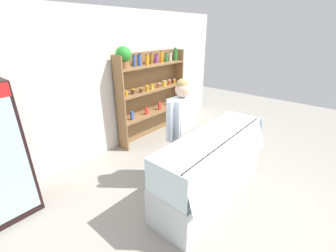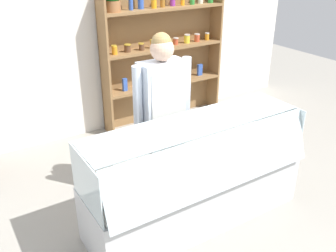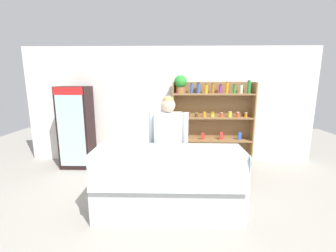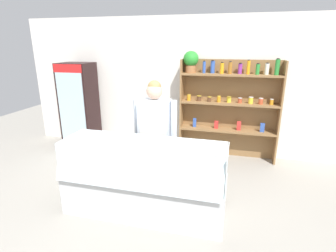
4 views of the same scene
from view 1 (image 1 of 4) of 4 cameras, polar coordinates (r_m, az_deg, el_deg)
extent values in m
plane|color=gray|center=(3.70, 9.02, -16.11)|extent=(12.00, 12.00, 0.00)
cube|color=white|center=(4.55, -15.13, 10.10)|extent=(6.80, 0.10, 2.70)
cylinder|color=silver|center=(3.61, -35.11, -14.80)|extent=(0.06, 0.06, 0.20)
cylinder|color=#9E6623|center=(3.65, -32.35, -14.01)|extent=(0.06, 0.06, 0.17)
cylinder|color=#9E6623|center=(3.41, -34.10, -7.40)|extent=(0.05, 0.05, 0.20)
cylinder|color=purple|center=(3.23, -35.95, -0.15)|extent=(0.07, 0.07, 0.20)
cube|color=olive|center=(5.16, -4.96, 7.78)|extent=(1.85, 0.02, 1.90)
cube|color=olive|center=(4.49, -11.92, 4.95)|extent=(0.03, 0.28, 1.90)
cube|color=olive|center=(5.73, 2.57, 9.41)|extent=(0.03, 0.28, 1.90)
cube|color=olive|center=(5.18, -3.72, 3.47)|extent=(1.79, 0.28, 0.04)
cube|color=olive|center=(5.03, -3.87, 9.18)|extent=(1.79, 0.28, 0.04)
cube|color=olive|center=(4.92, -4.05, 15.19)|extent=(1.79, 0.28, 0.04)
cylinder|color=#996038|center=(4.42, -11.07, 15.01)|extent=(0.20, 0.20, 0.14)
sphere|color=green|center=(4.39, -11.27, 17.45)|extent=(0.28, 0.28, 0.28)
cylinder|color=#3356B2|center=(4.57, -8.60, 15.93)|extent=(0.06, 0.06, 0.21)
cylinder|color=black|center=(4.56, -8.69, 17.34)|extent=(0.04, 0.04, 0.02)
cylinder|color=#3356B2|center=(4.69, -7.33, 16.26)|extent=(0.08, 0.08, 0.22)
cylinder|color=black|center=(4.66, -7.20, 17.71)|extent=(0.05, 0.05, 0.02)
cylinder|color=orange|center=(4.78, -5.37, 16.28)|extent=(0.07, 0.07, 0.19)
cylinder|color=black|center=(4.78, -5.61, 17.53)|extent=(0.05, 0.05, 0.02)
cylinder|color=#9E6623|center=(4.89, -4.28, 16.57)|extent=(0.07, 0.07, 0.21)
cylinder|color=black|center=(4.88, -4.33, 17.87)|extent=(0.04, 0.04, 0.02)
cylinder|color=purple|center=(5.04, -3.05, 16.66)|extent=(0.07, 0.07, 0.18)
cylinder|color=black|center=(5.01, -2.84, 17.78)|extent=(0.05, 0.05, 0.02)
cylinder|color=orange|center=(5.11, -1.63, 17.10)|extent=(0.06, 0.06, 0.24)
cylinder|color=black|center=(5.11, -1.73, 18.53)|extent=(0.04, 0.04, 0.02)
cylinder|color=#2D8C38|center=(5.23, -0.38, 16.93)|extent=(0.07, 0.07, 0.18)
cylinder|color=black|center=(5.23, -0.48, 18.01)|extent=(0.04, 0.04, 0.02)
cylinder|color=silver|center=(5.37, 0.60, 17.16)|extent=(0.07, 0.07, 0.19)
cylinder|color=black|center=(5.35, 0.68, 18.27)|extent=(0.05, 0.05, 0.02)
cylinder|color=#2D8C38|center=(5.47, 1.95, 17.67)|extent=(0.08, 0.08, 0.27)
cylinder|color=black|center=(5.47, 1.84, 19.17)|extent=(0.05, 0.05, 0.02)
cylinder|color=orange|center=(4.50, -10.61, 8.05)|extent=(0.07, 0.07, 0.10)
cylinder|color=gold|center=(4.50, -10.80, 8.80)|extent=(0.07, 0.07, 0.01)
cylinder|color=brown|center=(4.64, -8.93, 8.56)|extent=(0.09, 0.09, 0.09)
cylinder|color=gold|center=(4.62, -8.89, 9.17)|extent=(0.09, 0.09, 0.01)
cylinder|color=brown|center=(4.75, -6.87, 8.96)|extent=(0.07, 0.07, 0.08)
cylinder|color=gold|center=(4.75, -7.05, 9.54)|extent=(0.07, 0.07, 0.01)
cylinder|color=orange|center=(4.87, -5.40, 9.52)|extent=(0.07, 0.07, 0.11)
cylinder|color=gold|center=(4.87, -5.52, 10.22)|extent=(0.07, 0.07, 0.01)
cylinder|color=yellow|center=(5.02, -4.10, 9.96)|extent=(0.08, 0.08, 0.10)
cylinder|color=gold|center=(4.99, -3.96, 10.56)|extent=(0.08, 0.08, 0.01)
cylinder|color=#BF4C2D|center=(5.16, -2.46, 10.28)|extent=(0.07, 0.07, 0.09)
cylinder|color=silver|center=(5.14, -2.37, 10.81)|extent=(0.07, 0.07, 0.01)
cylinder|color=yellow|center=(5.29, -0.96, 10.77)|extent=(0.09, 0.09, 0.11)
cylinder|color=silver|center=(5.27, -0.93, 11.43)|extent=(0.09, 0.09, 0.01)
cylinder|color=#BF4C2D|center=(5.42, 0.35, 11.01)|extent=(0.08, 0.08, 0.10)
cylinder|color=silver|center=(5.41, 0.33, 11.60)|extent=(0.08, 0.08, 0.01)
cylinder|color=orange|center=(5.56, 1.60, 11.29)|extent=(0.06, 0.06, 0.09)
cylinder|color=silver|center=(5.55, 1.59, 11.82)|extent=(0.07, 0.07, 0.01)
cube|color=#3356B2|center=(4.74, -9.12, 2.63)|extent=(0.07, 0.05, 0.18)
cube|color=red|center=(5.01, -5.44, 3.84)|extent=(0.08, 0.05, 0.15)
cube|color=red|center=(5.30, -2.14, 5.14)|extent=(0.08, 0.04, 0.18)
cube|color=#3356B2|center=(5.60, 0.82, 6.17)|extent=(0.08, 0.04, 0.17)
cube|color=silver|center=(3.51, 10.77, -13.07)|extent=(2.10, 0.65, 0.55)
cube|color=white|center=(3.34, 11.15, -8.99)|extent=(2.04, 0.59, 0.03)
cube|color=silver|center=(3.13, 16.29, -7.58)|extent=(2.06, 0.16, 0.47)
cube|color=silver|center=(3.16, 10.97, -2.08)|extent=(2.06, 0.49, 0.01)
cube|color=silver|center=(2.52, -0.84, -14.93)|extent=(0.01, 0.61, 0.45)
cube|color=silver|center=(4.10, 18.68, -0.28)|extent=(0.01, 0.61, 0.45)
cube|color=tan|center=(2.78, 0.95, -14.83)|extent=(0.16, 0.14, 0.05)
cube|color=white|center=(2.69, 4.27, -16.49)|extent=(0.05, 0.03, 0.02)
cube|color=beige|center=(3.00, 5.06, -11.80)|extent=(0.16, 0.14, 0.06)
cube|color=white|center=(2.91, 8.24, -13.20)|extent=(0.05, 0.03, 0.02)
cube|color=beige|center=(3.23, 8.52, -9.16)|extent=(0.16, 0.12, 0.05)
cube|color=white|center=(3.15, 11.54, -10.34)|extent=(0.05, 0.03, 0.02)
cube|color=tan|center=(3.48, 11.46, -6.88)|extent=(0.17, 0.13, 0.05)
cube|color=white|center=(3.40, 14.32, -7.86)|extent=(0.05, 0.03, 0.02)
cube|color=tan|center=(3.74, 13.99, -4.87)|extent=(0.17, 0.14, 0.05)
cube|color=white|center=(3.67, 16.68, -5.73)|extent=(0.05, 0.03, 0.02)
cube|color=tan|center=(4.01, 16.16, -3.14)|extent=(0.16, 0.11, 0.04)
cube|color=white|center=(3.94, 18.70, -3.87)|extent=(0.05, 0.03, 0.02)
cylinder|color=#C1706B|center=(2.65, 3.35, -16.17)|extent=(0.20, 0.16, 0.13)
cylinder|color=#A35B4C|center=(2.79, 6.17, -13.93)|extent=(0.17, 0.13, 0.13)
cylinder|color=#A35B4C|center=(2.95, 8.66, -11.96)|extent=(0.17, 0.13, 0.11)
cylinder|color=white|center=(3.67, 16.45, -4.43)|extent=(0.07, 0.07, 0.19)
cylinder|color=white|center=(3.76, 17.11, -3.82)|extent=(0.07, 0.07, 0.19)
cylinder|color=#4C4233|center=(3.61, 2.36, -9.17)|extent=(0.13, 0.13, 0.79)
cylinder|color=#4C4233|center=(3.74, 4.24, -7.92)|extent=(0.13, 0.13, 0.79)
cube|color=silver|center=(3.35, 3.60, 1.93)|extent=(0.45, 0.24, 0.65)
cube|color=white|center=(3.43, 5.13, -3.97)|extent=(0.37, 0.01, 1.21)
cylinder|color=silver|center=(3.14, 0.61, 1.09)|extent=(0.09, 0.09, 0.58)
cylinder|color=silver|center=(3.55, 6.28, 3.64)|extent=(0.09, 0.09, 0.58)
sphere|color=#D8AD8E|center=(3.22, 3.80, 9.26)|extent=(0.22, 0.22, 0.22)
sphere|color=#997A47|center=(3.21, 3.68, 10.25)|extent=(0.19, 0.19, 0.19)
camera|label=2|loc=(1.26, 94.99, 1.34)|focal=40.00mm
camera|label=3|loc=(3.10, 71.91, -0.39)|focal=24.00mm
camera|label=4|loc=(3.91, 64.99, 7.79)|focal=28.00mm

